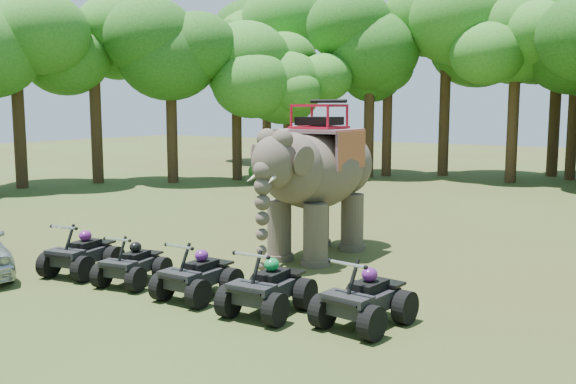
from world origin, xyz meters
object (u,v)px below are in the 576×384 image
at_px(atv_1, 132,259).
at_px(atv_4, 365,291).
at_px(elephant, 317,179).
at_px(atv_2, 197,269).
at_px(atv_0, 81,248).
at_px(atv_3, 268,280).

bearing_deg(atv_1, atv_4, -6.79).
relative_size(elephant, atv_4, 2.80).
bearing_deg(atv_2, atv_4, 5.27).
bearing_deg(atv_1, atv_0, 171.14).
distance_m(atv_1, atv_4, 5.56).
relative_size(atv_2, atv_4, 0.94).
xyz_separation_m(atv_1, atv_3, (3.69, -0.06, 0.08)).
xyz_separation_m(elephant, atv_0, (-3.66, -4.71, -1.42)).
bearing_deg(atv_1, elephant, 56.76).
bearing_deg(atv_0, atv_1, -8.38).
bearing_deg(atv_4, atv_2, -168.24).
xyz_separation_m(elephant, atv_4, (3.53, -4.38, -1.40)).
xyz_separation_m(atv_2, atv_4, (3.65, 0.32, 0.04)).
xyz_separation_m(atv_1, atv_2, (1.90, -0.02, 0.04)).
xyz_separation_m(atv_1, atv_4, (5.55, 0.30, 0.07)).
bearing_deg(atv_4, atv_0, -170.57).
bearing_deg(atv_3, atv_0, 177.14).
bearing_deg(atv_3, elephant, 106.83).
bearing_deg(atv_2, atv_1, 179.83).
distance_m(atv_0, atv_3, 5.33).
distance_m(atv_0, atv_1, 1.64).
height_order(elephant, atv_3, elephant).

